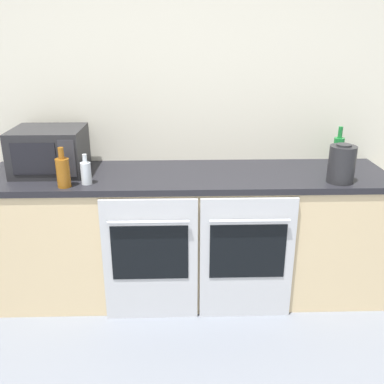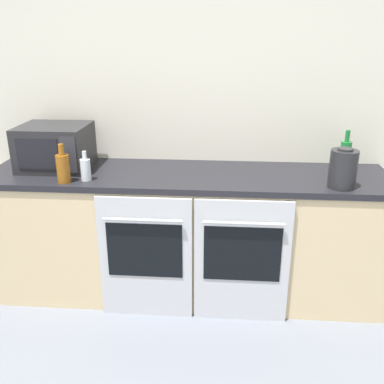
{
  "view_description": "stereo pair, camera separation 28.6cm",
  "coord_description": "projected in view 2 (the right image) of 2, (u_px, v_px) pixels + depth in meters",
  "views": [
    {
      "loc": [
        -0.04,
        -0.75,
        1.76
      ],
      "look_at": [
        0.03,
        1.93,
        0.75
      ],
      "focal_mm": 40.0,
      "sensor_mm": 36.0,
      "label": 1
    },
    {
      "loc": [
        0.24,
        -0.74,
        1.76
      ],
      "look_at": [
        0.03,
        1.93,
        0.75
      ],
      "focal_mm": 40.0,
      "sensor_mm": 36.0,
      "label": 2
    }
  ],
  "objects": [
    {
      "name": "oven_right",
      "position": [
        242.0,
        261.0,
        2.65
      ],
      "size": [
        0.59,
        0.06,
        0.83
      ],
      "color": "#B7BABF",
      "rests_on": "ground_plane"
    },
    {
      "name": "kettle",
      "position": [
        343.0,
        169.0,
        2.52
      ],
      "size": [
        0.16,
        0.16,
        0.24
      ],
      "color": "#232326",
      "rests_on": "counter_back"
    },
    {
      "name": "bottle_green",
      "position": [
        345.0,
        155.0,
        2.84
      ],
      "size": [
        0.07,
        0.07,
        0.28
      ],
      "color": "#19722D",
      "rests_on": "counter_back"
    },
    {
      "name": "counter_back",
      "position": [
        187.0,
        233.0,
        2.98
      ],
      "size": [
        2.66,
        0.64,
        0.88
      ],
      "color": "#D1B789",
      "rests_on": "ground_plane"
    },
    {
      "name": "bottle_amber",
      "position": [
        63.0,
        168.0,
        2.62
      ],
      "size": [
        0.08,
        0.08,
        0.24
      ],
      "color": "#8C5114",
      "rests_on": "counter_back"
    },
    {
      "name": "bottle_clear",
      "position": [
        86.0,
        169.0,
        2.66
      ],
      "size": [
        0.06,
        0.06,
        0.19
      ],
      "color": "silver",
      "rests_on": "counter_back"
    },
    {
      "name": "oven_left",
      "position": [
        145.0,
        258.0,
        2.69
      ],
      "size": [
        0.59,
        0.06,
        0.83
      ],
      "color": "#B7BABF",
      "rests_on": "ground_plane"
    },
    {
      "name": "wall_back",
      "position": [
        191.0,
        102.0,
        2.99
      ],
      "size": [
        10.0,
        0.06,
        2.6
      ],
      "color": "silver",
      "rests_on": "ground_plane"
    },
    {
      "name": "microwave",
      "position": [
        55.0,
        147.0,
        2.88
      ],
      "size": [
        0.45,
        0.39,
        0.29
      ],
      "color": "#232326",
      "rests_on": "counter_back"
    }
  ]
}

